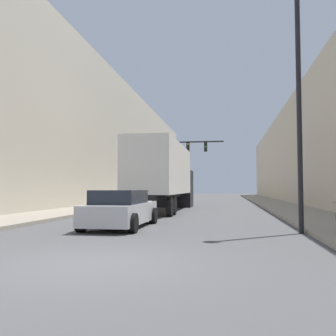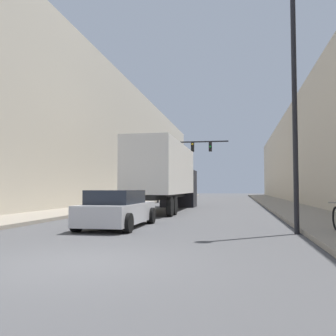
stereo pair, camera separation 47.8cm
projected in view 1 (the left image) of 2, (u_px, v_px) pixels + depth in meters
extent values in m
plane|color=#4C4C4F|center=(93.00, 264.00, 7.04)|extent=(200.00, 200.00, 0.00)
cube|color=gray|center=(271.00, 202.00, 35.57)|extent=(3.17, 80.00, 0.15)
cube|color=gray|center=(138.00, 202.00, 37.65)|extent=(3.17, 80.00, 0.15)
cube|color=beige|center=(320.00, 152.00, 35.10)|extent=(6.00, 80.00, 9.67)
cube|color=#BCB29E|center=(95.00, 141.00, 38.72)|extent=(6.00, 80.00, 12.66)
cube|color=silver|center=(161.00, 169.00, 22.76)|extent=(2.53, 9.90, 2.97)
cube|color=black|center=(161.00, 196.00, 22.68)|extent=(1.26, 9.90, 0.24)
cube|color=black|center=(175.00, 189.00, 28.76)|extent=(2.53, 2.39, 2.78)
cylinder|color=black|center=(127.00, 206.00, 19.13)|extent=(0.25, 1.00, 1.00)
cylinder|color=black|center=(170.00, 207.00, 18.78)|extent=(0.25, 1.00, 1.00)
cylinder|color=black|center=(133.00, 205.00, 20.31)|extent=(0.25, 1.00, 1.00)
cylinder|color=black|center=(173.00, 206.00, 19.96)|extent=(0.25, 1.00, 1.00)
cylinder|color=black|center=(161.00, 200.00, 28.89)|extent=(0.25, 1.00, 1.00)
cylinder|color=black|center=(190.00, 200.00, 28.53)|extent=(0.25, 1.00, 1.00)
cube|color=#B7B7BC|center=(121.00, 213.00, 13.67)|extent=(1.73, 4.58, 0.69)
cube|color=#1E232D|center=(120.00, 197.00, 13.47)|extent=(1.52, 2.52, 0.49)
cylinder|color=black|center=(112.00, 215.00, 15.36)|extent=(0.25, 0.64, 0.64)
cylinder|color=black|center=(153.00, 216.00, 15.09)|extent=(0.25, 0.64, 0.64)
cylinder|color=black|center=(81.00, 222.00, 12.13)|extent=(0.25, 0.64, 0.64)
cylinder|color=black|center=(133.00, 223.00, 11.85)|extent=(0.25, 0.64, 0.64)
cylinder|color=black|center=(153.00, 171.00, 36.83)|extent=(0.20, 0.20, 6.23)
cube|color=black|center=(188.00, 142.00, 36.43)|extent=(6.89, 0.12, 0.12)
cube|color=black|center=(170.00, 148.00, 36.68)|extent=(0.30, 0.24, 0.90)
sphere|color=red|center=(170.00, 147.00, 36.54)|extent=(0.18, 0.18, 0.18)
cube|color=black|center=(188.00, 147.00, 36.40)|extent=(0.30, 0.24, 0.90)
sphere|color=gold|center=(188.00, 144.00, 36.28)|extent=(0.18, 0.18, 0.18)
cube|color=black|center=(206.00, 147.00, 36.13)|extent=(0.30, 0.24, 0.90)
sphere|color=green|center=(206.00, 147.00, 35.99)|extent=(0.18, 0.18, 0.18)
cylinder|color=black|center=(299.00, 113.00, 11.93)|extent=(0.16, 0.16, 7.66)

